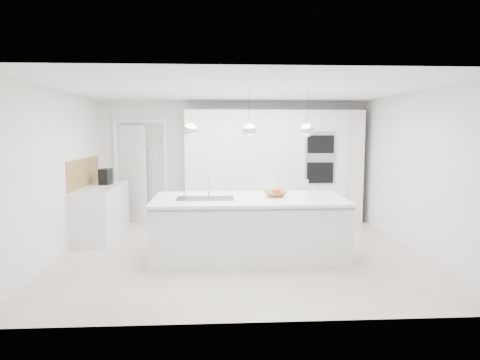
{
  "coord_description": "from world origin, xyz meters",
  "views": [
    {
      "loc": [
        -0.39,
        -6.53,
        1.9
      ],
      "look_at": [
        0.0,
        0.3,
        1.1
      ],
      "focal_mm": 32.0,
      "sensor_mm": 36.0,
      "label": 1
    }
  ],
  "objects": [
    {
      "name": "oak_backsplash",
      "position": [
        -2.74,
        1.2,
        1.15
      ],
      "size": [
        0.02,
        1.8,
        0.5
      ],
      "primitive_type": "cube",
      "color": "olive",
      "rests_on": "wall_left"
    },
    {
      "name": "doorway_frame",
      "position": [
        -1.95,
        2.47,
        1.02
      ],
      "size": [
        1.11,
        0.08,
        2.13
      ],
      "primitive_type": null,
      "color": "white",
      "rests_on": "floor"
    },
    {
      "name": "island_base",
      "position": [
        0.1,
        -0.3,
        0.43
      ],
      "size": [
        2.8,
        1.2,
        0.86
      ],
      "primitive_type": "cube",
      "color": "white",
      "rests_on": "floor"
    },
    {
      "name": "espresso_machine",
      "position": [
        -2.43,
        1.46,
        1.05
      ],
      "size": [
        0.21,
        0.29,
        0.29
      ],
      "primitive_type": "cube",
      "rotation": [
        0.0,
        0.0,
        -0.14
      ],
      "color": "black",
      "rests_on": "left_worktop"
    },
    {
      "name": "wall_back",
      "position": [
        0.0,
        2.5,
        1.25
      ],
      "size": [
        5.5,
        0.0,
        5.5
      ],
      "primitive_type": "plane",
      "rotation": [
        1.57,
        0.0,
        0.0
      ],
      "color": "silver",
      "rests_on": "ground"
    },
    {
      "name": "bar_stool_right",
      "position": [
        1.05,
        0.54,
        0.52
      ],
      "size": [
        0.5,
        0.57,
        1.04
      ],
      "primitive_type": null,
      "rotation": [
        0.0,
        0.0,
        0.4
      ],
      "color": "white",
      "rests_on": "floor"
    },
    {
      "name": "apple_a",
      "position": [
        0.52,
        -0.22,
        0.97
      ],
      "size": [
        0.08,
        0.08,
        0.08
      ],
      "primitive_type": "sphere",
      "color": "red",
      "rests_on": "fruit_bowl"
    },
    {
      "name": "island_worktop",
      "position": [
        0.1,
        -0.25,
        0.88
      ],
      "size": [
        2.84,
        1.4,
        0.04
      ],
      "primitive_type": "cube",
      "color": "white",
      "rests_on": "island_base"
    },
    {
      "name": "left_worktop",
      "position": [
        -2.45,
        1.2,
        0.88
      ],
      "size": [
        0.62,
        1.82,
        0.04
      ],
      "primitive_type": "cube",
      "color": "white",
      "rests_on": "left_base_cabinets"
    },
    {
      "name": "pendant_right",
      "position": [
        0.95,
        -0.3,
        1.9
      ],
      "size": [
        0.2,
        0.2,
        0.2
      ],
      "primitive_type": "sphere",
      "color": "white",
      "rests_on": "ceiling"
    },
    {
      "name": "island_tap",
      "position": [
        -0.5,
        -0.1,
        1.05
      ],
      "size": [
        0.02,
        0.02,
        0.3
      ],
      "primitive_type": "cylinder",
      "color": "white",
      "rests_on": "island_worktop"
    },
    {
      "name": "floor",
      "position": [
        0.0,
        0.0,
        0.0
      ],
      "size": [
        5.5,
        5.5,
        0.0
      ],
      "primitive_type": "plane",
      "color": "beige",
      "rests_on": "ground"
    },
    {
      "name": "hallway_door",
      "position": [
        -2.2,
        2.42,
        1.0
      ],
      "size": [
        0.76,
        0.38,
        2.0
      ],
      "primitive_type": "cube",
      "rotation": [
        0.0,
        0.0,
        -0.44
      ],
      "color": "white",
      "rests_on": "floor"
    },
    {
      "name": "island_sink",
      "position": [
        -0.55,
        -0.3,
        0.82
      ],
      "size": [
        0.84,
        0.44,
        0.18
      ],
      "primitive_type": null,
      "color": "#3F3F42",
      "rests_on": "island_worktop"
    },
    {
      "name": "left_base_cabinets",
      "position": [
        -2.45,
        1.2,
        0.43
      ],
      "size": [
        0.6,
        1.8,
        0.86
      ],
      "primitive_type": "cube",
      "color": "white",
      "rests_on": "floor"
    },
    {
      "name": "radiator",
      "position": [
        -1.63,
        2.46,
        0.85
      ],
      "size": [
        0.32,
        0.04,
        1.4
      ],
      "primitive_type": null,
      "color": "white",
      "rests_on": "floor"
    },
    {
      "name": "banana_bunch",
      "position": [
        0.54,
        -0.19,
        1.01
      ],
      "size": [
        0.22,
        0.16,
        0.2
      ],
      "primitive_type": "torus",
      "rotation": [
        1.22,
        0.0,
        0.35
      ],
      "color": "gold",
      "rests_on": "fruit_bowl"
    },
    {
      "name": "apple_b",
      "position": [
        0.56,
        -0.15,
        0.97
      ],
      "size": [
        0.07,
        0.07,
        0.07
      ],
      "primitive_type": "sphere",
      "color": "red",
      "rests_on": "fruit_bowl"
    },
    {
      "name": "tall_cabinets",
      "position": [
        0.8,
        2.2,
        1.15
      ],
      "size": [
        3.6,
        0.6,
        2.3
      ],
      "primitive_type": "cube",
      "color": "white",
      "rests_on": "floor"
    },
    {
      "name": "wall_left",
      "position": [
        -2.75,
        0.0,
        1.25
      ],
      "size": [
        0.0,
        5.0,
        5.0
      ],
      "primitive_type": "plane",
      "rotation": [
        1.57,
        0.0,
        1.57
      ],
      "color": "silver",
      "rests_on": "ground"
    },
    {
      "name": "pendant_mid",
      "position": [
        0.1,
        -0.3,
        1.9
      ],
      "size": [
        0.2,
        0.2,
        0.2
      ],
      "primitive_type": "sphere",
      "color": "white",
      "rests_on": "ceiling"
    },
    {
      "name": "fruit_bowl",
      "position": [
        0.51,
        -0.17,
        0.94
      ],
      "size": [
        0.43,
        0.43,
        0.08
      ],
      "primitive_type": "imported",
      "rotation": [
        0.0,
        0.0,
        0.33
      ],
      "color": "olive",
      "rests_on": "island_worktop"
    },
    {
      "name": "pendant_left",
      "position": [
        -0.75,
        -0.3,
        1.9
      ],
      "size": [
        0.2,
        0.2,
        0.2
      ],
      "primitive_type": "sphere",
      "color": "white",
      "rests_on": "ceiling"
    },
    {
      "name": "ceiling",
      "position": [
        0.0,
        0.0,
        2.5
      ],
      "size": [
        5.5,
        5.5,
        0.0
      ],
      "primitive_type": "plane",
      "rotation": [
        3.14,
        0.0,
        0.0
      ],
      "color": "white",
      "rests_on": "wall_back"
    },
    {
      "name": "bar_stool_left",
      "position": [
        0.47,
        0.72,
        0.55
      ],
      "size": [
        0.39,
        0.53,
        1.1
      ],
      "primitive_type": null,
      "rotation": [
        0.0,
        0.0,
        0.06
      ],
      "color": "white",
      "rests_on": "floor"
    },
    {
      "name": "oven_stack",
      "position": [
        1.7,
        1.89,
        1.35
      ],
      "size": [
        0.62,
        0.04,
        1.05
      ],
      "primitive_type": null,
      "color": "#A5A5A8",
      "rests_on": "tall_cabinets"
    }
  ]
}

